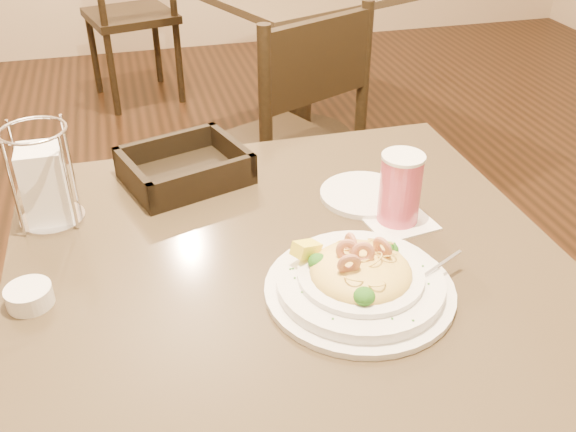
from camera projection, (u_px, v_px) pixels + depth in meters
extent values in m
cylinder|color=black|center=(291.00, 419.00, 1.24)|extent=(0.12, 0.12, 0.69)
cube|color=#4E402C|center=(291.00, 271.00, 1.05)|extent=(0.90, 0.90, 0.03)
cylinder|color=black|center=(298.00, 137.00, 3.12)|extent=(0.52, 0.52, 0.03)
cylinder|color=black|center=(299.00, 66.00, 2.93)|extent=(0.12, 0.12, 0.69)
cube|color=black|center=(277.00, 154.00, 2.02)|extent=(0.56, 0.56, 0.04)
cylinder|color=black|center=(285.00, 179.00, 2.36)|extent=(0.04, 0.04, 0.43)
cylinder|color=black|center=(203.00, 213.00, 2.16)|extent=(0.04, 0.04, 0.43)
cylinder|color=black|center=(354.00, 220.00, 2.12)|extent=(0.04, 0.04, 0.43)
cylinder|color=black|center=(269.00, 262.00, 1.93)|extent=(0.04, 0.04, 0.43)
cylinder|color=black|center=(363.00, 81.00, 1.86)|extent=(0.04, 0.04, 0.46)
cylinder|color=black|center=(266.00, 112.00, 1.67)|extent=(0.04, 0.04, 0.46)
cube|color=black|center=(318.00, 60.00, 1.71)|extent=(0.34, 0.18, 0.22)
cube|color=black|center=(130.00, 16.00, 3.35)|extent=(0.51, 0.51, 0.04)
cylinder|color=black|center=(157.00, 45.00, 3.68)|extent=(0.04, 0.04, 0.43)
cylinder|color=black|center=(94.00, 55.00, 3.54)|extent=(0.04, 0.04, 0.43)
cylinder|color=black|center=(179.00, 64.00, 3.42)|extent=(0.04, 0.04, 0.43)
cylinder|color=black|center=(113.00, 75.00, 3.27)|extent=(0.04, 0.04, 0.43)
cylinder|color=white|center=(359.00, 290.00, 0.97)|extent=(0.29, 0.29, 0.01)
cylinder|color=white|center=(360.00, 282.00, 0.97)|extent=(0.25, 0.25, 0.02)
cylinder|color=white|center=(360.00, 275.00, 0.96)|extent=(0.19, 0.19, 0.01)
ellipsoid|color=#E4C153|center=(361.00, 272.00, 0.96)|extent=(0.15, 0.15, 0.05)
cube|color=#FFF235|center=(306.00, 249.00, 0.98)|extent=(0.06, 0.05, 0.04)
cube|color=silver|center=(438.00, 266.00, 0.98)|extent=(0.10, 0.05, 0.01)
cube|color=silver|center=(402.00, 270.00, 0.96)|extent=(0.03, 0.03, 0.00)
torus|color=#E4C153|center=(354.00, 279.00, 0.91)|extent=(0.03, 0.03, 0.02)
torus|color=#E4C153|center=(381.00, 241.00, 0.98)|extent=(0.05, 0.05, 0.02)
torus|color=#E4C153|center=(362.00, 259.00, 0.96)|extent=(0.05, 0.05, 0.03)
torus|color=#E4C153|center=(363.00, 260.00, 0.94)|extent=(0.03, 0.03, 0.02)
torus|color=#E4C153|center=(357.00, 258.00, 0.94)|extent=(0.03, 0.03, 0.02)
torus|color=#E4C153|center=(372.00, 265.00, 0.96)|extent=(0.03, 0.03, 0.02)
torus|color=#E4C153|center=(372.00, 260.00, 0.94)|extent=(0.04, 0.04, 0.03)
torus|color=#E4C153|center=(377.00, 283.00, 0.90)|extent=(0.03, 0.03, 0.01)
torus|color=#E4C153|center=(342.00, 249.00, 0.99)|extent=(0.04, 0.04, 0.02)
torus|color=#E4C153|center=(379.00, 261.00, 0.95)|extent=(0.05, 0.05, 0.01)
torus|color=#E4C153|center=(365.00, 271.00, 0.95)|extent=(0.04, 0.03, 0.02)
torus|color=#E4C153|center=(351.00, 247.00, 0.97)|extent=(0.04, 0.04, 0.03)
torus|color=#E4C153|center=(351.00, 279.00, 0.92)|extent=(0.03, 0.04, 0.02)
torus|color=#E4C153|center=(387.00, 255.00, 0.95)|extent=(0.03, 0.03, 0.02)
torus|color=#E4C153|center=(346.00, 267.00, 0.95)|extent=(0.04, 0.03, 0.02)
torus|color=#E4C153|center=(360.00, 267.00, 0.95)|extent=(0.05, 0.05, 0.01)
torus|color=#E4C153|center=(373.00, 273.00, 0.94)|extent=(0.04, 0.04, 0.00)
torus|color=#E4C153|center=(366.00, 255.00, 0.97)|extent=(0.06, 0.05, 0.03)
torus|color=#E4C153|center=(377.00, 275.00, 0.94)|extent=(0.04, 0.04, 0.01)
torus|color=#E4C153|center=(359.00, 264.00, 0.95)|extent=(0.04, 0.04, 0.03)
torus|color=#E4C153|center=(373.00, 252.00, 0.98)|extent=(0.04, 0.03, 0.02)
torus|color=#E4C153|center=(359.00, 253.00, 0.97)|extent=(0.05, 0.06, 0.02)
torus|color=tan|center=(349.00, 264.00, 0.91)|extent=(0.04, 0.02, 0.04)
torus|color=tan|center=(363.00, 254.00, 0.94)|extent=(0.04, 0.03, 0.04)
torus|color=tan|center=(351.00, 245.00, 0.95)|extent=(0.02, 0.04, 0.04)
torus|color=tan|center=(383.00, 248.00, 0.95)|extent=(0.03, 0.04, 0.04)
torus|color=tan|center=(348.00, 251.00, 0.94)|extent=(0.04, 0.03, 0.04)
ellipsoid|color=#1A4F12|center=(388.00, 250.00, 0.99)|extent=(0.03, 0.03, 0.02)
ellipsoid|color=#1A4F12|center=(318.00, 261.00, 0.96)|extent=(0.03, 0.03, 0.02)
ellipsoid|color=#1A4F12|center=(364.00, 296.00, 0.90)|extent=(0.03, 0.03, 0.02)
cube|color=#266619|center=(293.00, 268.00, 0.98)|extent=(0.00, 0.00, 0.00)
cube|color=#266619|center=(392.00, 319.00, 0.88)|extent=(0.00, 0.00, 0.00)
cube|color=#266619|center=(333.00, 319.00, 0.88)|extent=(0.00, 0.00, 0.00)
cube|color=#266619|center=(413.00, 320.00, 0.88)|extent=(0.00, 0.00, 0.00)
cube|color=#266619|center=(429.00, 284.00, 0.95)|extent=(0.00, 0.00, 0.00)
cube|color=#266619|center=(423.00, 266.00, 0.98)|extent=(0.00, 0.00, 0.00)
cube|color=#266619|center=(395.00, 243.00, 1.04)|extent=(0.00, 0.00, 0.00)
cube|color=#266619|center=(389.00, 244.00, 1.03)|extent=(0.00, 0.00, 0.00)
cube|color=#266619|center=(306.00, 255.00, 1.01)|extent=(0.00, 0.00, 0.00)
cube|color=#266619|center=(302.00, 292.00, 0.93)|extent=(0.00, 0.00, 0.00)
cube|color=#266619|center=(290.00, 269.00, 0.98)|extent=(0.00, 0.00, 0.00)
cube|color=#266619|center=(295.00, 278.00, 0.96)|extent=(0.00, 0.00, 0.00)
cube|color=white|center=(397.00, 220.00, 1.15)|extent=(0.13, 0.13, 0.00)
cylinder|color=#C4455F|center=(400.00, 189.00, 1.11)|extent=(0.07, 0.07, 0.12)
cylinder|color=white|center=(404.00, 157.00, 1.08)|extent=(0.07, 0.07, 0.01)
cube|color=black|center=(186.00, 176.00, 1.27)|extent=(0.27, 0.24, 0.02)
cube|color=black|center=(232.00, 149.00, 1.30)|extent=(0.07, 0.18, 0.05)
cube|color=black|center=(133.00, 176.00, 1.20)|extent=(0.07, 0.18, 0.05)
cube|color=black|center=(167.00, 146.00, 1.31)|extent=(0.22, 0.08, 0.05)
cube|color=black|center=(204.00, 180.00, 1.19)|extent=(0.22, 0.08, 0.05)
cylinder|color=silver|center=(53.00, 218.00, 1.15)|extent=(0.11, 0.11, 0.01)
torus|color=silver|center=(32.00, 130.00, 1.06)|extent=(0.11, 0.11, 0.01)
cube|color=white|center=(45.00, 184.00, 1.11)|extent=(0.08, 0.08, 0.14)
cylinder|color=silver|center=(13.00, 190.00, 1.06)|extent=(0.01, 0.01, 0.17)
cylinder|color=silver|center=(69.00, 183.00, 1.07)|extent=(0.01, 0.01, 0.17)
cylinder|color=silver|center=(18.00, 166.00, 1.13)|extent=(0.01, 0.01, 0.17)
cylinder|color=silver|center=(70.00, 160.00, 1.15)|extent=(0.01, 0.01, 0.17)
cylinder|color=white|center=(364.00, 194.00, 1.21)|extent=(0.19, 0.19, 0.01)
cylinder|color=white|center=(29.00, 296.00, 0.95)|extent=(0.07, 0.07, 0.03)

